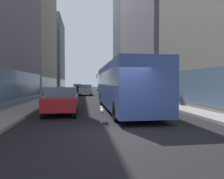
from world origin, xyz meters
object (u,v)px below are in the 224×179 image
car_red_coupe (62,100)px  car_black_suv (78,87)px  car_silver_sedan (85,90)px  pedestrian_with_handbag (173,93)px  dalmatian_dog (102,111)px  car_blue_hatchback (102,87)px  car_white_van (105,88)px  transit_bus (123,84)px

car_red_coupe → car_black_suv: size_ratio=1.08×
car_silver_sedan → pedestrian_with_handbag: 17.00m
car_red_coupe → dalmatian_dog: bearing=-54.8°
car_blue_hatchback → dalmatian_dog: size_ratio=4.15×
car_black_suv → car_blue_hatchback: bearing=4.1°
car_white_van → car_red_coupe: bearing=-101.1°
car_blue_hatchback → dalmatian_dog: (-3.44, -38.31, -0.31)m
car_white_van → car_blue_hatchback: 6.82m
car_silver_sedan → car_white_van: same height
car_black_suv → car_blue_hatchback: (5.60, 0.40, -0.00)m
transit_bus → car_white_van: (1.60, 27.29, -0.95)m
car_white_van → dalmatian_dog: (-3.44, -31.49, -0.31)m
transit_bus → dalmatian_dog: 4.76m
car_silver_sedan → dalmatian_dog: 21.47m
dalmatian_dog → car_white_van: bearing=83.8°
car_red_coupe → car_silver_sedan: 18.47m
dalmatian_dog → pedestrian_with_handbag: pedestrian_with_handbag is taller
transit_bus → pedestrian_with_handbag: (4.53, 1.73, -0.76)m
car_white_van → pedestrian_with_handbag: 25.73m
car_white_van → car_silver_sedan: bearing=-111.7°
car_red_coupe → car_white_van: size_ratio=1.05×
car_red_coupe → dalmatian_dog: car_red_coupe is taller
car_blue_hatchback → dalmatian_dog: car_blue_hatchback is taller
transit_bus → car_red_coupe: transit_bus is taller
car_red_coupe → pedestrian_with_handbag: bearing=18.6°
car_red_coupe → car_silver_sedan: bearing=85.0°
transit_bus → car_silver_sedan: bearing=97.9°
car_blue_hatchback → transit_bus: bearing=-92.7°
transit_bus → car_red_coupe: bearing=-164.0°
car_black_suv → car_red_coupe: bearing=-90.0°
car_black_suv → dalmatian_dog: 37.97m
dalmatian_dog → car_black_suv: bearing=93.3°
car_white_van → pedestrian_with_handbag: pedestrian_with_handbag is taller
car_white_van → car_blue_hatchback: size_ratio=1.06×
car_black_suv → transit_bus: bearing=-83.2°
car_red_coupe → car_black_suv: bearing=90.0°
car_silver_sedan → car_white_van: bearing=68.3°
transit_bus → car_silver_sedan: (-2.40, 17.26, -0.96)m
car_red_coupe → pedestrian_with_handbag: size_ratio=2.63×
car_red_coupe → car_blue_hatchback: (5.60, 35.25, -0.00)m
transit_bus → car_silver_sedan: 17.45m
car_red_coupe → dalmatian_dog: size_ratio=4.62×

